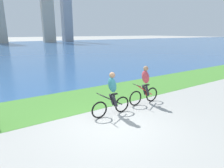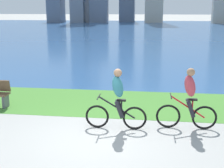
% 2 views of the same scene
% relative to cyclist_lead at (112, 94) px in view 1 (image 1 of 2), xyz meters
% --- Properties ---
extents(ground_plane, '(300.00, 300.00, 0.00)m').
position_rel_cyclist_lead_xyz_m(ground_plane, '(-0.45, -0.85, -0.84)').
color(ground_plane, '#9E9E99').
extents(grass_strip_bayside, '(120.00, 3.22, 0.01)m').
position_rel_cyclist_lead_xyz_m(grass_strip_bayside, '(-0.45, 2.36, -0.84)').
color(grass_strip_bayside, '#478433').
rests_on(grass_strip_bayside, ground).
extents(bay_water_surface, '(300.00, 68.86, 0.00)m').
position_rel_cyclist_lead_xyz_m(bay_water_surface, '(-0.45, 38.40, -0.84)').
color(bay_water_surface, '#2D568C').
rests_on(bay_water_surface, ground).
extents(cyclist_lead, '(1.71, 0.52, 1.70)m').
position_rel_cyclist_lead_xyz_m(cyclist_lead, '(0.00, 0.00, 0.00)').
color(cyclist_lead, black).
rests_on(cyclist_lead, ground).
extents(cyclist_trailing, '(1.66, 0.52, 1.72)m').
position_rel_cyclist_lead_xyz_m(cyclist_trailing, '(1.93, 0.25, 0.00)').
color(cyclist_trailing, black).
rests_on(cyclist_trailing, ground).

